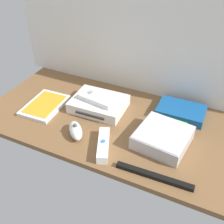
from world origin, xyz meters
TOP-DOWN VIEW (x-y plane):
  - ground_plane at (0.00, 0.00)cm, footprint 100.00×48.00cm
  - back_wall at (0.00, 24.60)cm, footprint 110.00×1.20cm
  - game_console at (-8.08, 4.76)cm, footprint 21.50×17.02cm
  - mini_computer at (20.96, -3.95)cm, footprint 18.88×18.88cm
  - game_case at (-28.52, -3.61)cm, footprint 14.31×19.50cm
  - network_router at (22.93, 14.43)cm, footprint 18.12×12.53cm
  - remote_wand at (3.72, -14.82)cm, footprint 9.04×15.04cm
  - remote_nunchuk at (-8.20, -12.94)cm, footprint 9.95×10.38cm
  - remote_classic_pad at (-7.91, 4.57)cm, footprint 15.44×10.08cm
  - sensor_bar at (23.09, -19.63)cm, footprint 24.05×2.60cm

SIDE VIEW (x-z plane):
  - ground_plane at x=0.00cm, z-range -2.00..0.00cm
  - sensor_bar at x=23.09cm, z-range 0.00..1.40cm
  - game_case at x=-28.52cm, z-range -0.02..1.54cm
  - remote_wand at x=3.72cm, z-range -0.19..3.21cm
  - network_router at x=22.93cm, z-range 0.00..3.40cm
  - remote_nunchuk at x=-8.20cm, z-range -0.51..4.59cm
  - game_console at x=-8.08cm, z-range 0.00..4.40cm
  - mini_computer at x=20.96cm, z-range -0.01..5.29cm
  - remote_classic_pad at x=-7.91cm, z-range 4.21..6.61cm
  - back_wall at x=0.00cm, z-range 0.00..64.00cm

